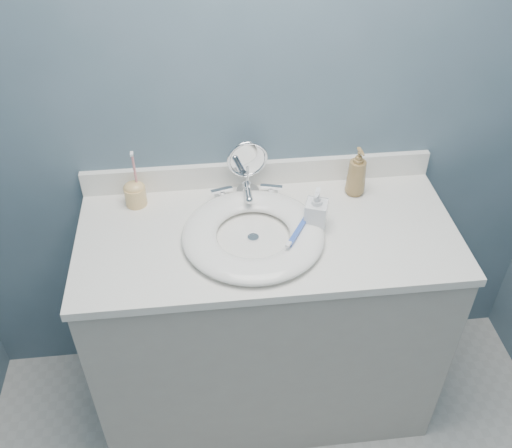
{
  "coord_description": "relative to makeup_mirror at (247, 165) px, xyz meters",
  "views": [
    {
      "loc": [
        -0.19,
        -0.39,
        2.07
      ],
      "look_at": [
        -0.04,
        0.94,
        0.94
      ],
      "focal_mm": 40.0,
      "sensor_mm": 36.0,
      "label": 1
    }
  ],
  "objects": [
    {
      "name": "drain",
      "position": [
        -0.01,
        -0.25,
        -0.11
      ],
      "size": [
        0.04,
        0.04,
        0.01
      ],
      "primitive_type": "cylinder",
      "color": "silver",
      "rests_on": "countertop"
    },
    {
      "name": "backsplash",
      "position": [
        0.04,
        0.05,
        -0.07
      ],
      "size": [
        1.22,
        0.02,
        0.09
      ],
      "primitive_type": "cube",
      "color": "white",
      "rests_on": "countertop"
    },
    {
      "name": "toothbrush_lying",
      "position": [
        0.13,
        -0.28,
        -0.07
      ],
      "size": [
        0.1,
        0.16,
        0.02
      ],
      "rotation": [
        0.0,
        0.0,
        1.02
      ],
      "color": "#3557BC",
      "rests_on": "basin"
    },
    {
      "name": "toothbrush_holder",
      "position": [
        -0.38,
        -0.03,
        -0.06
      ],
      "size": [
        0.07,
        0.07,
        0.21
      ],
      "rotation": [
        0.0,
        0.0,
        0.11
      ],
      "color": "#E9BD74",
      "rests_on": "countertop"
    },
    {
      "name": "soap_bottle_amber",
      "position": [
        0.37,
        -0.05,
        -0.02
      ],
      "size": [
        0.08,
        0.08,
        0.18
      ],
      "primitive_type": "imported",
      "rotation": [
        0.0,
        0.0,
        0.12
      ],
      "color": "olive",
      "rests_on": "countertop"
    },
    {
      "name": "soap_bottle_clear",
      "position": [
        0.2,
        -0.22,
        -0.04
      ],
      "size": [
        0.09,
        0.09,
        0.15
      ],
      "primitive_type": "imported",
      "rotation": [
        0.0,
        0.0,
        -0.35
      ],
      "color": "white",
      "rests_on": "countertop"
    },
    {
      "name": "basin",
      "position": [
        -0.01,
        -0.25,
        -0.09
      ],
      "size": [
        0.45,
        0.45,
        0.04
      ],
      "primitive_type": null,
      "color": "white",
      "rests_on": "countertop"
    },
    {
      "name": "countertop",
      "position": [
        0.04,
        -0.22,
        -0.13
      ],
      "size": [
        1.22,
        0.57,
        0.03
      ],
      "primitive_type": "cube",
      "color": "white",
      "rests_on": "vanity_cabinet"
    },
    {
      "name": "makeup_mirror",
      "position": [
        0.0,
        0.0,
        0.0
      ],
      "size": [
        0.14,
        0.08,
        0.21
      ],
      "rotation": [
        0.0,
        0.0,
        0.1
      ],
      "color": "silver",
      "rests_on": "countertop"
    },
    {
      "name": "vanity_cabinet",
      "position": [
        0.04,
        -0.22,
        -0.57
      ],
      "size": [
        1.2,
        0.55,
        0.85
      ],
      "primitive_type": "cube",
      "color": "#B1ADA2",
      "rests_on": "ground"
    },
    {
      "name": "faucet",
      "position": [
        -0.01,
        -0.05,
        -0.08
      ],
      "size": [
        0.25,
        0.13,
        0.07
      ],
      "color": "silver",
      "rests_on": "countertop"
    },
    {
      "name": "back_wall",
      "position": [
        0.04,
        0.06,
        0.21
      ],
      "size": [
        2.2,
        0.02,
        2.4
      ],
      "primitive_type": "cube",
      "color": "#4A616F",
      "rests_on": "ground"
    }
  ]
}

